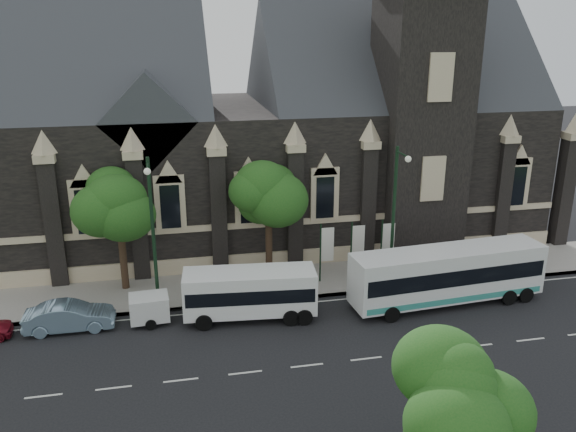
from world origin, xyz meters
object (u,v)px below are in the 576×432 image
object	(u,v)px
tree_walk_right	(271,190)
street_lamp_mid	(153,228)
banner_flag_right	(386,243)
banner_flag_center	(356,246)
tour_coach	(448,274)
banner_flag_left	(325,248)
box_trailer	(149,308)
street_lamp_near	(395,212)
sedan	(69,317)
shuttle_bus	(250,291)
tree_walk_left	(122,200)
tree_park_east	(473,388)

from	to	relation	value
tree_walk_right	street_lamp_mid	bearing A→B (deg)	-153.35
banner_flag_right	tree_walk_right	bearing A→B (deg)	166.40
banner_flag_center	tour_coach	distance (m)	5.99
banner_flag_left	tour_coach	distance (m)	7.55
banner_flag_center	box_trailer	xyz separation A→B (m)	(-12.74, -3.10, -1.46)
tree_walk_right	street_lamp_near	distance (m)	7.72
street_lamp_mid	tour_coach	distance (m)	17.02
tree_walk_right	box_trailer	bearing A→B (deg)	-147.91
banner_flag_left	sedan	world-z (taller)	banner_flag_left
shuttle_bus	banner_flag_right	bearing A→B (deg)	26.79
street_lamp_near	tour_coach	world-z (taller)	street_lamp_near
banner_flag_right	shuttle_bus	size ratio (longest dim) A/B	0.54
box_trailer	street_lamp_mid	bearing A→B (deg)	65.51
banner_flag_left	shuttle_bus	xyz separation A→B (m)	(-5.24, -3.63, -0.76)
street_lamp_mid	banner_flag_center	size ratio (longest dim) A/B	2.25
tree_walk_right	banner_flag_left	size ratio (longest dim) A/B	1.95
banner_flag_left	banner_flag_center	xyz separation A→B (m)	(2.00, 0.00, 0.00)
banner_flag_left	sedan	size ratio (longest dim) A/B	0.86
banner_flag_left	banner_flag_center	distance (m)	2.00
tree_walk_right	tree_walk_left	xyz separation A→B (m)	(-9.01, -0.01, -0.08)
banner_flag_center	sedan	world-z (taller)	banner_flag_center
banner_flag_center	box_trailer	distance (m)	13.20
banner_flag_left	shuttle_bus	bearing A→B (deg)	-145.33
tree_park_east	banner_flag_center	bearing A→B (deg)	83.43
tree_park_east	box_trailer	distance (m)	18.94
tree_walk_right	box_trailer	xyz separation A→B (m)	(-7.67, -4.81, -4.90)
street_lamp_near	banner_flag_center	distance (m)	3.74
tree_walk_right	banner_flag_right	bearing A→B (deg)	-13.60
banner_flag_center	tour_coach	size ratio (longest dim) A/B	0.34
banner_flag_right	box_trailer	bearing A→B (deg)	-168.14
tree_walk_right	sedan	size ratio (longest dim) A/B	1.67
tree_park_east	banner_flag_left	world-z (taller)	tree_park_east
street_lamp_near	banner_flag_right	world-z (taller)	street_lamp_near
street_lamp_near	banner_flag_right	bearing A→B (deg)	81.44
street_lamp_near	banner_flag_center	bearing A→B (deg)	131.93
box_trailer	sedan	bearing A→B (deg)	174.92
street_lamp_mid	street_lamp_near	bearing A→B (deg)	0.00
tour_coach	box_trailer	world-z (taller)	tour_coach
tour_coach	banner_flag_center	bearing A→B (deg)	131.06
tree_park_east	tour_coach	bearing A→B (deg)	65.75
banner_flag_left	shuttle_bus	distance (m)	6.42
tour_coach	shuttle_bus	bearing A→B (deg)	172.73
tree_walk_right	tour_coach	xyz separation A→B (m)	(9.34, -5.89, -3.98)
tree_walk_left	box_trailer	world-z (taller)	tree_walk_left
sedan	street_lamp_near	bearing A→B (deg)	-86.77
tour_coach	box_trailer	bearing A→B (deg)	171.84
street_lamp_mid	banner_flag_center	world-z (taller)	street_lamp_mid
tree_walk_left	banner_flag_right	bearing A→B (deg)	-6.04
tree_park_east	tour_coach	xyz separation A→B (m)	(6.37, 14.15, -2.78)
tree_walk_right	banner_flag_center	distance (m)	6.36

